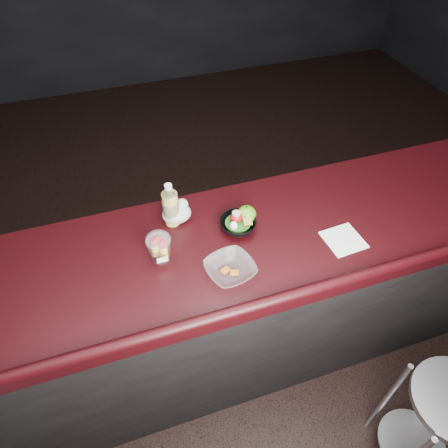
# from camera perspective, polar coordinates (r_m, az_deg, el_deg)

# --- Properties ---
(ground) EXTENTS (8.00, 8.00, 0.00)m
(ground) POSITION_cam_1_polar(r_m,az_deg,el_deg) (2.49, 3.42, -23.39)
(ground) COLOR black
(ground) RESTS_ON ground
(room_shell) EXTENTS (8.00, 8.00, 8.00)m
(room_shell) POSITION_cam_1_polar(r_m,az_deg,el_deg) (1.02, 8.01, 16.55)
(room_shell) COLOR black
(room_shell) RESTS_ON ground
(counter) EXTENTS (4.06, 0.71, 1.02)m
(counter) POSITION_cam_1_polar(r_m,az_deg,el_deg) (2.16, 1.16, -11.41)
(counter) COLOR black
(counter) RESTS_ON ground
(stool_right) EXTENTS (0.46, 0.46, 0.73)m
(stool_right) POSITION_cam_1_polar(r_m,az_deg,el_deg) (2.09, 28.43, -23.17)
(stool_right) COLOR #B5B5BA
(stool_right) RESTS_ON ground
(lemonade_bottle) EXTENTS (0.07, 0.07, 0.22)m
(lemonade_bottle) POSITION_cam_1_polar(r_m,az_deg,el_deg) (1.78, -7.59, 2.39)
(lemonade_bottle) COLOR yellow
(lemonade_bottle) RESTS_ON counter
(fruit_cup) EXTENTS (0.10, 0.10, 0.15)m
(fruit_cup) POSITION_cam_1_polar(r_m,az_deg,el_deg) (1.65, -9.23, -3.24)
(fruit_cup) COLOR white
(fruit_cup) RESTS_ON counter
(green_apple) EXTENTS (0.09, 0.09, 0.09)m
(green_apple) POSITION_cam_1_polar(r_m,az_deg,el_deg) (1.81, 3.25, 1.38)
(green_apple) COLOR #38840F
(green_apple) RESTS_ON counter
(plastic_bag) EXTENTS (0.13, 0.11, 0.10)m
(plastic_bag) POSITION_cam_1_polar(r_m,az_deg,el_deg) (1.82, -6.68, 1.65)
(plastic_bag) COLOR silver
(plastic_bag) RESTS_ON counter
(snack_bowl) EXTENTS (0.22, 0.22, 0.09)m
(snack_bowl) POSITION_cam_1_polar(r_m,az_deg,el_deg) (1.78, 1.96, 0.02)
(snack_bowl) COLOR black
(snack_bowl) RESTS_ON counter
(takeout_bowl) EXTENTS (0.23, 0.23, 0.05)m
(takeout_bowl) POSITION_cam_1_polar(r_m,az_deg,el_deg) (1.62, 0.89, -6.46)
(takeout_bowl) COLOR silver
(takeout_bowl) RESTS_ON counter
(paper_napkin) EXTENTS (0.17, 0.17, 0.00)m
(paper_napkin) POSITION_cam_1_polar(r_m,az_deg,el_deg) (1.83, 16.70, -2.17)
(paper_napkin) COLOR white
(paper_napkin) RESTS_ON counter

